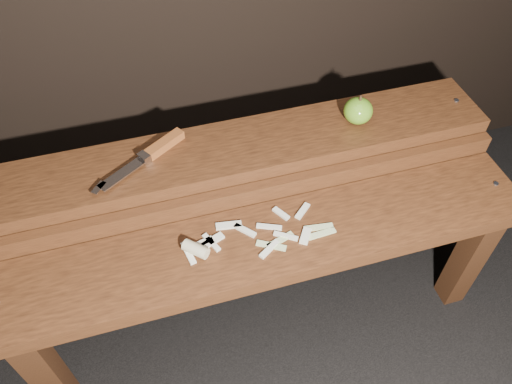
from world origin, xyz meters
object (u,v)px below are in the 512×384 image
object	(u,v)px
bench_rear_tier	(244,170)
apple	(358,111)
knife	(154,152)
bench_front_tier	(271,259)

from	to	relation	value
bench_rear_tier	apple	xyz separation A→B (m)	(0.29, 0.00, 0.12)
knife	bench_front_tier	bearing A→B (deg)	-51.26
bench_front_tier	knife	distance (m)	0.36
bench_rear_tier	knife	bearing A→B (deg)	172.99
bench_rear_tier	apple	world-z (taller)	apple
bench_front_tier	knife	xyz separation A→B (m)	(-0.20, 0.25, 0.16)
bench_front_tier	apple	xyz separation A→B (m)	(0.29, 0.23, 0.18)
bench_front_tier	apple	world-z (taller)	apple
apple	bench_front_tier	bearing A→B (deg)	-140.99
knife	bench_rear_tier	bearing A→B (deg)	-7.01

